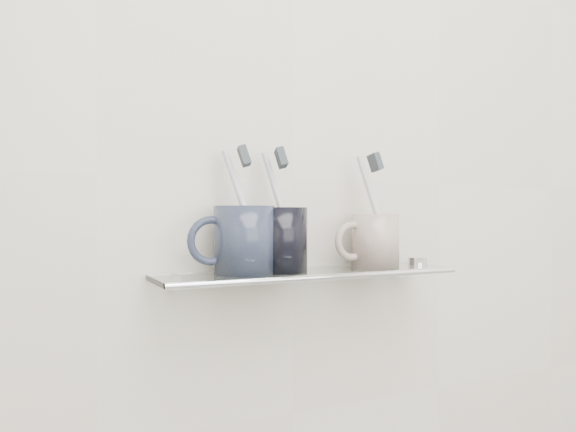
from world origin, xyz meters
TOP-DOWN VIEW (x-y plane):
  - wall_back at (0.00, 1.10)m, footprint 2.50×0.00m
  - shelf_glass at (0.00, 1.04)m, footprint 0.50×0.12m
  - shelf_rail at (0.00, 0.98)m, footprint 0.50×0.01m
  - bracket_left at (-0.21, 1.09)m, footprint 0.02×0.03m
  - bracket_right at (0.21, 1.09)m, footprint 0.02×0.03m
  - mug_left at (-0.11, 1.04)m, footprint 0.12×0.12m
  - mug_left_handle at (-0.16, 1.04)m, footprint 0.07×0.01m
  - toothbrush_left at (-0.11, 1.04)m, footprint 0.06×0.06m
  - bristles_left at (-0.11, 1.04)m, footprint 0.02×0.03m
  - mug_center at (-0.05, 1.04)m, footprint 0.09×0.09m
  - mug_center_handle at (-0.10, 1.04)m, footprint 0.07×0.01m
  - toothbrush_center at (-0.05, 1.04)m, footprint 0.05×0.07m
  - bristles_center at (-0.05, 1.04)m, footprint 0.02×0.03m
  - mug_right at (0.13, 1.04)m, footprint 0.09×0.09m
  - mug_right_handle at (0.08, 1.04)m, footprint 0.07×0.01m
  - toothbrush_right at (0.13, 1.04)m, footprint 0.05×0.05m
  - bristles_right at (0.13, 1.04)m, footprint 0.02×0.03m
  - chrome_cap at (0.22, 1.04)m, footprint 0.03×0.03m

SIDE VIEW (x-z plane):
  - bracket_left at x=-0.21m, z-range 1.08..1.09m
  - bracket_right at x=0.21m, z-range 1.08..1.09m
  - shelf_glass at x=0.00m, z-range 1.09..1.10m
  - shelf_rail at x=0.00m, z-range 1.09..1.10m
  - chrome_cap at x=0.22m, z-range 1.10..1.11m
  - mug_right at x=0.13m, z-range 1.10..1.19m
  - mug_right_handle at x=0.08m, z-range 1.11..1.18m
  - mug_center at x=-0.05m, z-range 1.10..1.20m
  - mug_center_handle at x=-0.10m, z-range 1.11..1.19m
  - mug_left at x=-0.11m, z-range 1.10..1.20m
  - mug_left_handle at x=-0.16m, z-range 1.11..1.19m
  - toothbrush_left at x=-0.11m, z-range 1.11..1.29m
  - toothbrush_center at x=-0.05m, z-range 1.11..1.29m
  - toothbrush_right at x=0.13m, z-range 1.11..1.29m
  - wall_back at x=0.00m, z-range 0.00..2.50m
  - bristles_left at x=-0.11m, z-range 1.26..1.30m
  - bristles_center at x=-0.05m, z-range 1.26..1.30m
  - bristles_right at x=0.13m, z-range 1.26..1.30m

